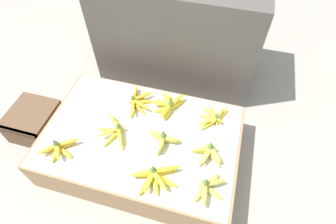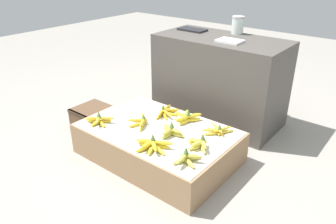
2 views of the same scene
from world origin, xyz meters
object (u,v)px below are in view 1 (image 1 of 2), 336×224
(banana_bunch_middle_midright, at_px, (163,139))
(banana_bunch_middle_right, at_px, (208,152))
(wooden_crate, at_px, (34,122))
(banana_bunch_front_left, at_px, (58,148))
(banana_bunch_middle_midleft, at_px, (115,131))
(banana_bunch_back_midright, at_px, (168,105))
(banana_bunch_back_right, at_px, (214,118))
(banana_bunch_back_midleft, at_px, (137,101))
(banana_bunch_front_right, at_px, (207,187))
(banana_bunch_front_midright, at_px, (154,176))

(banana_bunch_middle_midright, bearing_deg, banana_bunch_middle_right, -2.42)
(wooden_crate, relative_size, banana_bunch_front_left, 1.47)
(banana_bunch_middle_midleft, bearing_deg, banana_bunch_back_midright, 47.09)
(wooden_crate, bearing_deg, banana_bunch_back_right, 10.89)
(banana_bunch_back_midleft, bearing_deg, banana_bunch_middle_midright, -44.62)
(banana_bunch_middle_midleft, distance_m, banana_bunch_back_right, 0.59)
(banana_bunch_front_right, relative_size, banana_bunch_back_right, 1.00)
(banana_bunch_middle_midright, bearing_deg, banana_bunch_front_right, -34.97)
(banana_bunch_front_left, height_order, banana_bunch_front_right, banana_bunch_front_right)
(wooden_crate, height_order, banana_bunch_front_midright, banana_bunch_front_midright)
(banana_bunch_middle_midright, xyz_separation_m, banana_bunch_back_midright, (-0.04, 0.26, -0.00))
(wooden_crate, height_order, banana_bunch_back_right, banana_bunch_back_right)
(banana_bunch_middle_midleft, relative_size, banana_bunch_back_midright, 1.02)
(banana_bunch_front_left, bearing_deg, wooden_crate, 149.76)
(banana_bunch_front_right, bearing_deg, banana_bunch_middle_midright, 145.03)
(banana_bunch_middle_midright, xyz_separation_m, banana_bunch_back_right, (0.25, 0.24, -0.01))
(banana_bunch_middle_midleft, height_order, banana_bunch_middle_midright, banana_bunch_middle_midright)
(wooden_crate, xyz_separation_m, banana_bunch_middle_midright, (0.92, -0.01, 0.19))
(banana_bunch_middle_right, bearing_deg, wooden_crate, 178.80)
(banana_bunch_middle_right, relative_size, banana_bunch_back_midright, 0.84)
(banana_bunch_back_midright, height_order, banana_bunch_back_right, banana_bunch_back_midright)
(banana_bunch_front_left, distance_m, banana_bunch_front_right, 0.84)
(banana_bunch_middle_midright, height_order, banana_bunch_back_right, banana_bunch_middle_midright)
(banana_bunch_front_left, bearing_deg, banana_bunch_front_midright, -1.53)
(banana_bunch_front_midright, bearing_deg, banana_bunch_front_right, 3.39)
(banana_bunch_front_left, height_order, banana_bunch_back_right, banana_bunch_front_left)
(banana_bunch_back_midright, bearing_deg, banana_bunch_back_right, -3.16)
(banana_bunch_middle_midright, xyz_separation_m, banana_bunch_back_midleft, (-0.24, 0.24, -0.01))
(wooden_crate, height_order, banana_bunch_middle_right, banana_bunch_middle_right)
(banana_bunch_middle_right, bearing_deg, banana_bunch_back_right, 91.90)
(banana_bunch_middle_midleft, bearing_deg, banana_bunch_back_right, 24.82)
(wooden_crate, bearing_deg, banana_bunch_back_midleft, 18.27)
(banana_bunch_front_midright, relative_size, banana_bunch_back_right, 1.22)
(wooden_crate, xyz_separation_m, banana_bunch_middle_right, (1.18, -0.02, 0.19))
(banana_bunch_front_left, height_order, banana_bunch_front_midright, banana_bunch_front_midright)
(banana_bunch_front_left, relative_size, banana_bunch_middle_midright, 1.06)
(banana_bunch_middle_midright, distance_m, banana_bunch_back_right, 0.35)
(wooden_crate, xyz_separation_m, banana_bunch_back_midright, (0.88, 0.24, 0.19))
(banana_bunch_middle_midleft, bearing_deg, banana_bunch_front_midright, -34.61)
(banana_bunch_middle_midleft, height_order, banana_bunch_back_right, banana_bunch_middle_midleft)
(banana_bunch_front_left, height_order, banana_bunch_back_midleft, banana_bunch_front_left)
(banana_bunch_middle_midright, relative_size, banana_bunch_back_midleft, 0.78)
(banana_bunch_back_midleft, distance_m, banana_bunch_back_right, 0.49)
(wooden_crate, distance_m, banana_bunch_middle_midleft, 0.66)
(banana_bunch_back_midright, bearing_deg, banana_bunch_back_midleft, -175.08)
(banana_bunch_back_midleft, distance_m, banana_bunch_back_midright, 0.20)
(banana_bunch_front_right, relative_size, banana_bunch_back_midleft, 0.82)
(banana_bunch_middle_midleft, xyz_separation_m, banana_bunch_back_midright, (0.25, 0.27, 0.01))
(banana_bunch_middle_right, bearing_deg, banana_bunch_back_midleft, 153.57)
(banana_bunch_middle_right, bearing_deg, banana_bunch_middle_midleft, 179.84)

